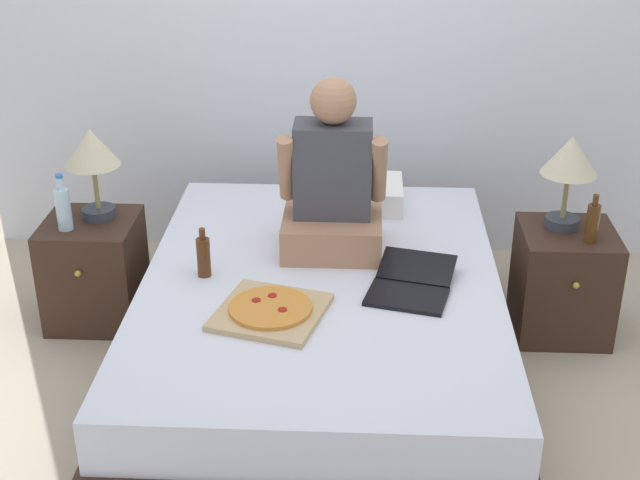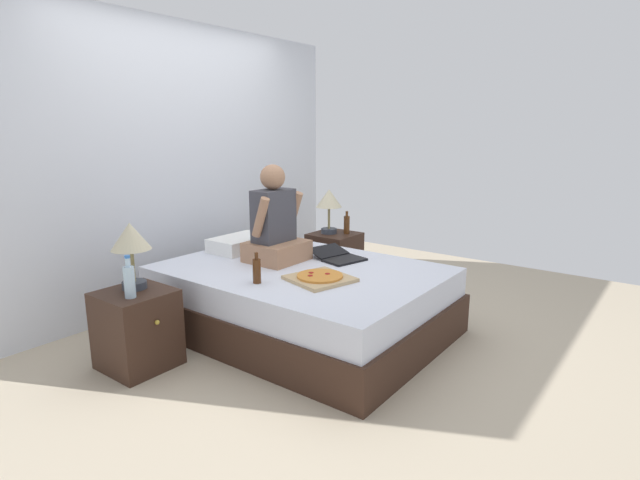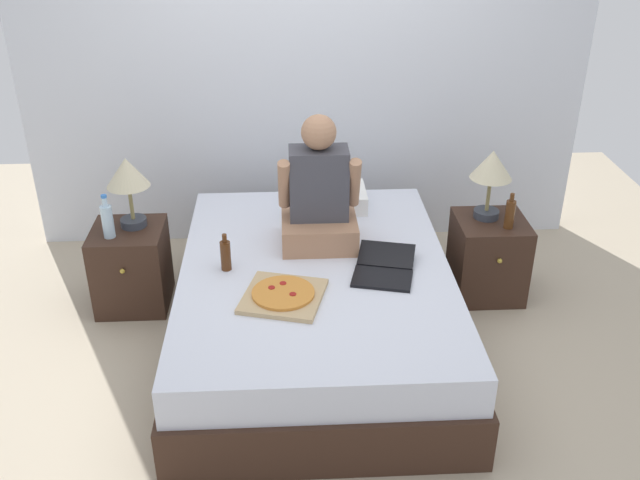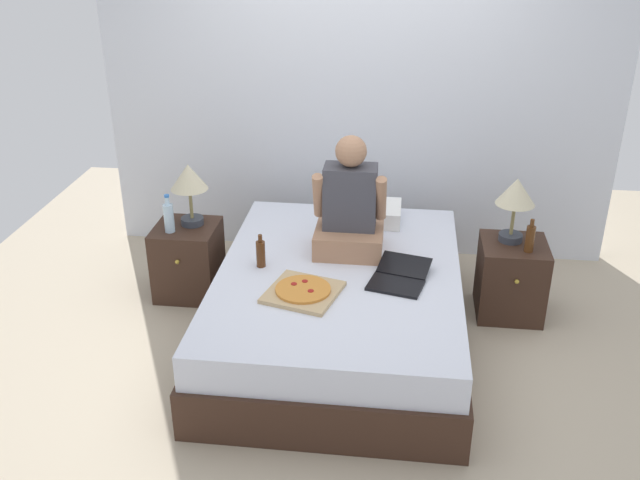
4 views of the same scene
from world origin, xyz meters
The scene contains 14 objects.
ground_plane centered at (0.00, 0.00, 0.00)m, with size 5.93×5.93×0.00m, color tan.
wall_back centered at (0.00, 1.43, 1.25)m, with size 3.93×0.12×2.50m, color silver.
bed centered at (0.00, 0.00, 0.26)m, with size 1.56×2.13×0.52m.
nightstand_left centered at (-1.14, 0.50, 0.27)m, with size 0.44×0.47×0.53m.
lamp_on_left_nightstand centered at (-1.10, 0.55, 0.86)m, with size 0.26×0.26×0.45m.
water_bottle centered at (-1.22, 0.41, 0.64)m, with size 0.07×0.07×0.28m.
nightstand_right centered at (1.14, 0.50, 0.27)m, with size 0.44×0.47×0.53m.
lamp_on_right_nightstand centered at (1.11, 0.55, 0.86)m, with size 0.26×0.26×0.45m.
beer_bottle centered at (1.21, 0.40, 0.63)m, with size 0.06×0.06×0.23m.
pillow centered at (0.11, 0.79, 0.58)m, with size 0.52×0.34×0.12m, color white.
person_seated centered at (0.04, 0.30, 0.81)m, with size 0.47×0.40×0.78m.
laptop centered at (0.37, -0.09, 0.54)m, with size 0.41×0.48×0.07m.
pizza_box centered at (-0.18, -0.32, 0.54)m, with size 0.49×0.49×0.05m.
beer_bottle_on_bed centered at (-0.50, 0.00, 0.61)m, with size 0.06×0.06×0.22m.
Camera 1 is at (0.16, -3.32, 2.31)m, focal length 50.00 mm.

